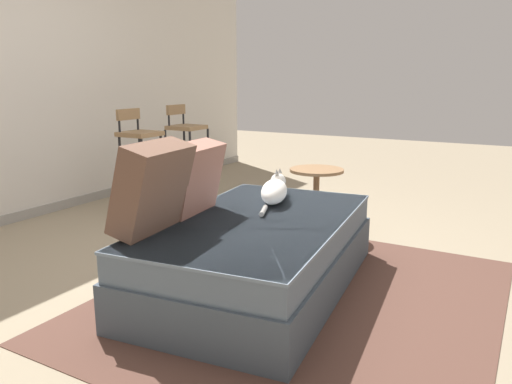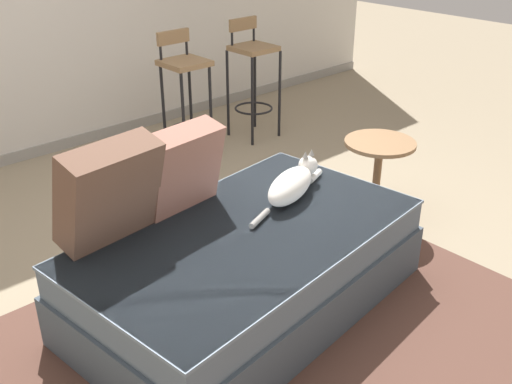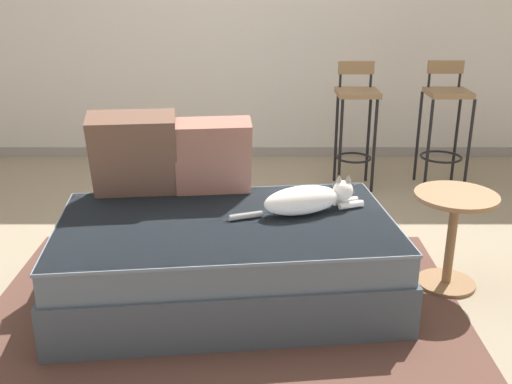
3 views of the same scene
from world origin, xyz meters
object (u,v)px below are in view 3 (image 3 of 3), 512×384
bar_stool_by_doorway (446,115)px  throw_pillow_middle (214,156)px  side_table (454,227)px  cat (308,199)px  couch (227,259)px  bar_stool_near_window (357,112)px  throw_pillow_corner (135,154)px

bar_stool_by_doorway → throw_pillow_middle: bearing=-141.5°
throw_pillow_middle → side_table: (1.30, -0.27, -0.32)m
cat → bar_stool_by_doorway: bearing=53.9°
side_table → bar_stool_by_doorway: bearing=75.6°
couch → bar_stool_near_window: bar_stool_near_window is taller
bar_stool_near_window → couch: bearing=-117.8°
cat → bar_stool_near_window: bearing=72.8°
throw_pillow_middle → side_table: bearing=-11.7°
bar_stool_near_window → bar_stool_by_doorway: bearing=-0.1°
throw_pillow_corner → side_table: bearing=-7.3°
couch → bar_stool_near_window: bearing=62.2°
cat → side_table: 0.81m
bar_stool_near_window → cat: bearing=-107.2°
bar_stool_by_doorway → side_table: 1.71m
throw_pillow_corner → bar_stool_by_doorway: bearing=33.4°
bar_stool_by_doorway → cat: bearing=-126.1°
throw_pillow_corner → bar_stool_near_window: 2.04m
throw_pillow_corner → throw_pillow_middle: size_ratio=1.11×
bar_stool_by_doorway → couch: bearing=-132.7°
throw_pillow_middle → bar_stool_by_doorway: (1.72, 1.37, -0.08)m
throw_pillow_corner → side_table: throw_pillow_corner is taller
bar_stool_by_doorway → side_table: (-0.42, -1.64, -0.24)m
side_table → bar_stool_near_window: bearing=99.6°
throw_pillow_corner → bar_stool_near_window: bar_stool_near_window is taller
side_table → couch: bearing=-173.8°
throw_pillow_middle → bar_stool_near_window: bearing=53.3°
cat → bar_stool_by_doorway: bar_stool_by_doorway is taller
cat → bar_stool_by_doorway: 2.06m
throw_pillow_corner → bar_stool_near_window: (1.46, 1.42, -0.08)m
couch → cat: (0.42, 0.11, 0.29)m
couch → bar_stool_near_window: size_ratio=1.87×
throw_pillow_middle → cat: throw_pillow_middle is taller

